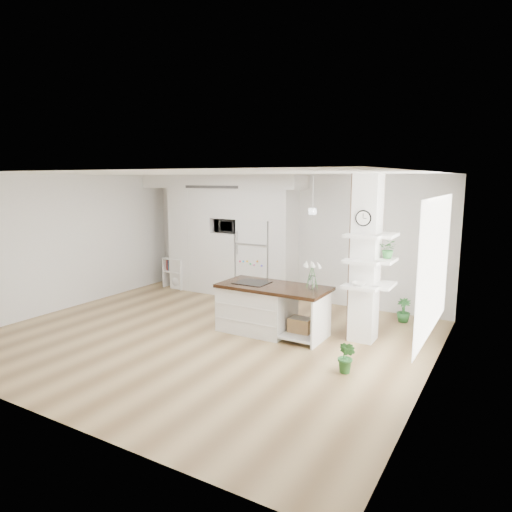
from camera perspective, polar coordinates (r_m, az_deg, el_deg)
The scene contains 14 objects.
floor at distance 7.80m, azimuth -6.24°, elevation -10.04°, with size 7.00×6.00×0.01m, color tan.
room at distance 7.38m, azimuth -6.51°, elevation 3.64°, with size 7.04×6.04×2.72m.
cabinet_wall at distance 10.42m, azimuth -4.13°, elevation 3.50°, with size 4.00×0.71×2.70m.
refrigerator at distance 10.04m, azimuth 0.33°, elevation -0.36°, with size 0.78×0.69×1.75m.
column at distance 7.41m, azimuth 13.97°, elevation -0.49°, with size 0.69×0.90×2.70m.
window at distance 6.36m, azimuth 21.46°, elevation -1.18°, with size 2.40×2.40×0.00m, color white.
pendant_light at distance 6.63m, azimuth 6.18°, elevation 5.26°, with size 0.12×0.12×0.10m, color white.
kitchen_island at distance 7.90m, azimuth 0.86°, elevation -6.35°, with size 1.88×0.90×1.41m.
bookshelf at distance 11.21m, azimuth -9.80°, elevation -2.33°, with size 0.65×0.41×0.73m.
floor_plant_a at distance 6.45m, azimuth 11.25°, elevation -12.29°, with size 0.26×0.21×0.47m, color #28662C.
floor_plant_b at distance 8.90m, azimuth 17.95°, elevation -6.49°, with size 0.25×0.25×0.44m, color #28662C.
microwave at distance 10.28m, azimuth -3.47°, elevation 3.78°, with size 0.54×0.37×0.30m, color #2D2D2D.
shelf_plant at distance 7.48m, azimuth 16.23°, elevation 0.85°, with size 0.27×0.23×0.30m, color #28662C.
decor_bowl at distance 7.29m, azimuth 12.75°, elevation -3.43°, with size 0.22×0.22×0.05m, color white.
Camera 1 is at (4.38, -5.89, 2.63)m, focal length 32.00 mm.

